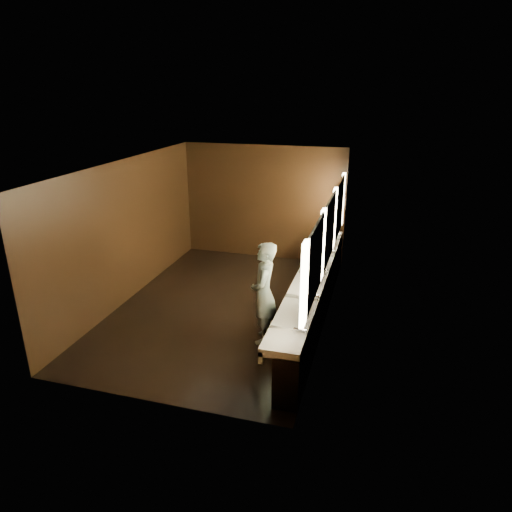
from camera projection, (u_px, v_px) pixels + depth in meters
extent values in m
plane|color=black|center=(224.00, 307.00, 9.03)|extent=(6.00, 6.00, 0.00)
cube|color=#2D2D2B|center=(220.00, 165.00, 8.05)|extent=(4.00, 6.00, 0.02)
cube|color=black|center=(263.00, 203.00, 11.24)|extent=(4.00, 0.02, 2.80)
cube|color=black|center=(143.00, 311.00, 5.84)|extent=(4.00, 0.02, 2.80)
cube|color=black|center=(127.00, 231.00, 9.05)|extent=(0.02, 6.00, 2.80)
cube|color=black|center=(329.00, 250.00, 8.03)|extent=(0.02, 6.00, 2.80)
cube|color=black|center=(316.00, 299.00, 8.42)|extent=(0.36, 5.40, 0.81)
cube|color=silver|center=(312.00, 277.00, 8.29)|extent=(0.55, 5.40, 0.12)
cube|color=silver|center=(299.00, 279.00, 8.38)|extent=(0.06, 5.40, 0.18)
cylinder|color=silver|center=(300.00, 330.00, 6.21)|extent=(0.18, 0.04, 0.04)
cylinder|color=silver|center=(313.00, 296.00, 7.20)|extent=(0.18, 0.04, 0.04)
cylinder|color=silver|center=(323.00, 271.00, 8.20)|extent=(0.18, 0.04, 0.04)
cylinder|color=silver|center=(330.00, 251.00, 9.19)|extent=(0.18, 0.04, 0.04)
cylinder|color=silver|center=(337.00, 234.00, 10.18)|extent=(0.18, 0.04, 0.04)
cube|color=#FEEEBA|center=(304.00, 285.00, 5.75)|extent=(0.06, 0.22, 1.15)
cube|color=white|center=(315.00, 263.00, 6.47)|extent=(0.03, 1.32, 1.15)
cube|color=#FEEEBA|center=(322.00, 245.00, 7.19)|extent=(0.06, 0.23, 1.15)
cube|color=white|center=(329.00, 231.00, 7.91)|extent=(0.03, 1.32, 1.15)
cube|color=#FEEEBA|center=(334.00, 218.00, 8.64)|extent=(0.06, 0.23, 1.15)
cube|color=white|center=(339.00, 208.00, 9.35)|extent=(0.03, 1.32, 1.15)
cube|color=#FEEEBA|center=(342.00, 199.00, 10.08)|extent=(0.06, 0.22, 1.15)
imported|color=#80B0C0|center=(264.00, 293.00, 7.56)|extent=(0.50, 0.69, 1.76)
cylinder|color=black|center=(285.00, 349.00, 7.11)|extent=(0.42, 0.42, 0.51)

